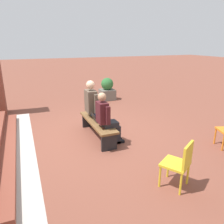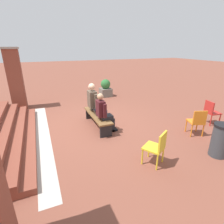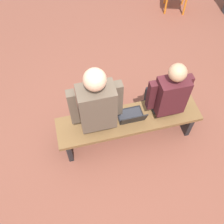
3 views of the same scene
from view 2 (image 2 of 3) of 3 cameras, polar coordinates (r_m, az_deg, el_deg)
name	(u,v)px [view 2 (image 2 of 3)]	position (r m, az deg, el deg)	size (l,w,h in m)	color
ground_plane	(92,125)	(6.21, -6.64, -4.24)	(60.00, 60.00, 0.00)	brown
concrete_strip	(43,136)	(5.85, -21.61, -7.27)	(5.57, 0.40, 0.01)	#B7B2A8
brick_steps	(6,135)	(5.85, -31.22, -6.51)	(4.77, 1.20, 0.60)	brown
brick_pillar_right_of_steps	(16,79)	(8.59, -28.98, 9.44)	(0.64, 0.64, 2.58)	brown
bench	(97,117)	(5.94, -4.81, -1.61)	(1.80, 0.44, 0.45)	brown
person_student	(104,112)	(5.43, -2.71, 0.09)	(0.51, 0.64, 1.29)	#232328
person_adult	(95,102)	(6.18, -5.44, 3.19)	(0.60, 0.75, 1.43)	#384C75
laptop	(97,113)	(5.86, -4.89, -0.39)	(0.32, 0.29, 0.21)	black
plastic_chair_foreground	(211,111)	(7.00, 29.61, 0.26)	(0.48, 0.48, 0.84)	red
plastic_chair_near_bench_left	(157,146)	(4.14, 14.48, -10.80)	(0.58, 0.58, 0.84)	gold
plastic_chair_mid_courtyard	(197,121)	(5.89, 26.03, -2.63)	(0.54, 0.54, 0.84)	orange
planter	(106,88)	(9.67, -2.11, 7.69)	(0.60, 0.60, 0.94)	#6B665B
litter_bin	(220,140)	(5.10, 31.81, -7.85)	(0.42, 0.42, 0.86)	#383D42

